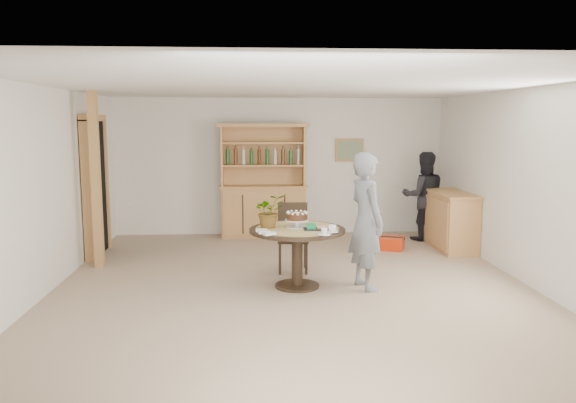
{
  "coord_description": "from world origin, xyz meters",
  "views": [
    {
      "loc": [
        -0.51,
        -6.81,
        2.08
      ],
      "look_at": [
        -0.04,
        0.36,
        1.05
      ],
      "focal_mm": 35.0,
      "sensor_mm": 36.0,
      "label": 1
    }
  ],
  "objects_px": {
    "red_suitcase": "(385,243)",
    "sideboard": "(452,221)",
    "dining_chair": "(293,232)",
    "adult_person": "(424,196)",
    "hutch": "(263,199)",
    "dining_table": "(297,240)",
    "teen_boy": "(366,221)"
  },
  "relations": [
    {
      "from": "teen_boy",
      "to": "red_suitcase",
      "type": "xyz_separation_m",
      "value": [
        0.77,
        2.15,
        -0.75
      ]
    },
    {
      "from": "hutch",
      "to": "sideboard",
      "type": "height_order",
      "value": "hutch"
    },
    {
      "from": "dining_chair",
      "to": "teen_boy",
      "type": "distance_m",
      "value": 1.3
    },
    {
      "from": "hutch",
      "to": "dining_chair",
      "type": "height_order",
      "value": "hutch"
    },
    {
      "from": "dining_table",
      "to": "adult_person",
      "type": "height_order",
      "value": "adult_person"
    },
    {
      "from": "dining_table",
      "to": "dining_chair",
      "type": "bearing_deg",
      "value": 89.72
    },
    {
      "from": "hutch",
      "to": "dining_table",
      "type": "relative_size",
      "value": 1.7
    },
    {
      "from": "sideboard",
      "to": "red_suitcase",
      "type": "bearing_deg",
      "value": 174.49
    },
    {
      "from": "adult_person",
      "to": "sideboard",
      "type": "bearing_deg",
      "value": 111.25
    },
    {
      "from": "dining_table",
      "to": "adult_person",
      "type": "distance_m",
      "value": 3.65
    },
    {
      "from": "dining_table",
      "to": "teen_boy",
      "type": "distance_m",
      "value": 0.89
    },
    {
      "from": "hutch",
      "to": "dining_chair",
      "type": "bearing_deg",
      "value": -81.39
    },
    {
      "from": "dining_chair",
      "to": "red_suitcase",
      "type": "relative_size",
      "value": 1.34
    },
    {
      "from": "sideboard",
      "to": "red_suitcase",
      "type": "distance_m",
      "value": 1.13
    },
    {
      "from": "hutch",
      "to": "sideboard",
      "type": "xyz_separation_m",
      "value": [
        3.04,
        -1.24,
        -0.22
      ]
    },
    {
      "from": "sideboard",
      "to": "dining_table",
      "type": "bearing_deg",
      "value": -144.07
    },
    {
      "from": "hutch",
      "to": "teen_boy",
      "type": "distance_m",
      "value": 3.51
    },
    {
      "from": "dining_table",
      "to": "red_suitcase",
      "type": "xyz_separation_m",
      "value": [
        1.62,
        2.05,
        -0.5
      ]
    },
    {
      "from": "sideboard",
      "to": "dining_chair",
      "type": "xyz_separation_m",
      "value": [
        -2.68,
        -1.12,
        0.06
      ]
    },
    {
      "from": "sideboard",
      "to": "adult_person",
      "type": "relative_size",
      "value": 0.81
    },
    {
      "from": "hutch",
      "to": "dining_chair",
      "type": "relative_size",
      "value": 2.16
    },
    {
      "from": "sideboard",
      "to": "hutch",
      "type": "bearing_deg",
      "value": 157.79
    },
    {
      "from": "hutch",
      "to": "sideboard",
      "type": "bearing_deg",
      "value": -22.21
    },
    {
      "from": "dining_table",
      "to": "red_suitcase",
      "type": "bearing_deg",
      "value": 51.67
    },
    {
      "from": "hutch",
      "to": "red_suitcase",
      "type": "relative_size",
      "value": 2.89
    },
    {
      "from": "dining_table",
      "to": "sideboard",
      "type": "bearing_deg",
      "value": 35.93
    },
    {
      "from": "adult_person",
      "to": "hutch",
      "type": "bearing_deg",
      "value": -6.32
    },
    {
      "from": "dining_chair",
      "to": "adult_person",
      "type": "distance_m",
      "value": 3.09
    },
    {
      "from": "red_suitcase",
      "to": "sideboard",
      "type": "bearing_deg",
      "value": 16.4
    },
    {
      "from": "teen_boy",
      "to": "red_suitcase",
      "type": "distance_m",
      "value": 2.41
    },
    {
      "from": "dining_chair",
      "to": "red_suitcase",
      "type": "xyz_separation_m",
      "value": [
        1.62,
        1.22,
        -0.43
      ]
    },
    {
      "from": "hutch",
      "to": "adult_person",
      "type": "xyz_separation_m",
      "value": [
        2.8,
        -0.49,
        0.09
      ]
    }
  ]
}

